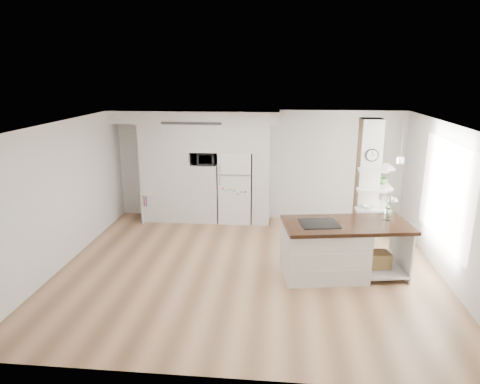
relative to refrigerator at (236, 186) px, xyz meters
The scene contains 14 objects.
floor 2.87m from the refrigerator, 78.93° to the right, with size 7.00×6.00×0.01m, color tan.
room 2.90m from the refrigerator, 78.93° to the right, with size 7.04×6.04×2.72m.
cabinet_wall 1.12m from the refrigerator, behind, with size 4.00×0.71×2.70m.
refrigerator is the anchor object (origin of this frame).
column 3.33m from the refrigerator, 28.14° to the right, with size 0.69×0.90×2.70m.
window 4.70m from the refrigerator, 30.76° to the right, with size 2.40×2.40×0.00m, color white.
pendant_light 3.59m from the refrigerator, 48.71° to the right, with size 0.12×0.12×0.10m, color white.
kitchen_island 3.46m from the refrigerator, 54.17° to the right, with size 2.35×1.39×1.56m.
bookshelf 2.07m from the refrigerator, behind, with size 0.70×0.56×0.73m.
floor_plant_a 3.96m from the refrigerator, 31.37° to the right, with size 0.24×0.19×0.44m, color #3C7C31.
floor_plant_b 3.62m from the refrigerator, ahead, with size 0.28×0.28×0.49m, color #3C7C31.
microwave 1.02m from the refrigerator, behind, with size 0.54×0.37×0.30m, color #2D2D2D.
shelf_plant 3.51m from the refrigerator, 23.68° to the right, with size 0.27×0.23×0.30m, color #3C7C31.
decor_bowl 3.34m from the refrigerator, 32.27° to the right, with size 0.22×0.22×0.05m, color white.
Camera 1 is at (0.56, -7.32, 3.55)m, focal length 32.00 mm.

